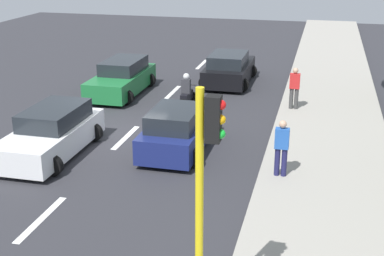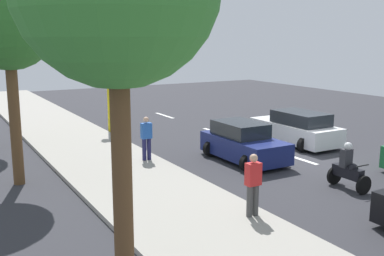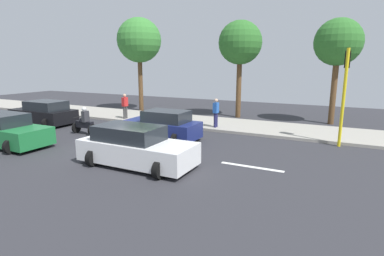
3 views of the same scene
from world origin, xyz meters
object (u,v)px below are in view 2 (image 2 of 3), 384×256
(pedestrian_by_tree, at_px, (146,137))
(motorcycle, at_px, (348,170))
(street_tree_south, at_px, (8,24))
(traffic_light_corner, at_px, (106,75))
(car_white, at_px, (296,128))
(car_dark_blue, at_px, (243,143))
(pedestrian_near_signal, at_px, (253,183))

(pedestrian_by_tree, bearing_deg, motorcycle, 125.99)
(street_tree_south, bearing_deg, traffic_light_corner, -128.96)
(car_white, height_order, car_dark_blue, same)
(car_white, relative_size, traffic_light_corner, 1.00)
(motorcycle, xyz_separation_m, pedestrian_by_tree, (4.36, -6.01, 0.42))
(pedestrian_by_tree, height_order, street_tree_south, street_tree_south)
(car_dark_blue, xyz_separation_m, motorcycle, (-0.85, 4.54, -0.07))
(car_white, xyz_separation_m, street_tree_south, (12.13, -0.04, 4.51))
(car_white, bearing_deg, pedestrian_near_signal, 41.21)
(car_dark_blue, distance_m, pedestrian_near_signal, 6.23)
(traffic_light_corner, distance_m, street_tree_south, 9.07)
(pedestrian_by_tree, bearing_deg, car_dark_blue, 157.37)
(traffic_light_corner, height_order, street_tree_south, street_tree_south)
(motorcycle, height_order, pedestrian_near_signal, pedestrian_near_signal)
(pedestrian_by_tree, bearing_deg, car_white, 178.14)
(car_white, height_order, pedestrian_by_tree, pedestrian_by_tree)
(traffic_light_corner, bearing_deg, car_dark_blue, 108.73)
(car_dark_blue, relative_size, motorcycle, 2.53)
(motorcycle, distance_m, pedestrian_near_signal, 4.36)
(car_white, bearing_deg, traffic_light_corner, -46.07)
(car_dark_blue, bearing_deg, traffic_light_corner, -71.27)
(pedestrian_by_tree, distance_m, traffic_light_corner, 6.92)
(car_dark_blue, relative_size, traffic_light_corner, 0.86)
(pedestrian_near_signal, bearing_deg, car_white, -138.79)
(car_dark_blue, relative_size, pedestrian_by_tree, 2.29)
(car_dark_blue, bearing_deg, car_white, -162.41)
(car_white, relative_size, pedestrian_by_tree, 2.65)
(car_dark_blue, distance_m, street_tree_south, 9.50)
(motorcycle, xyz_separation_m, pedestrian_near_signal, (4.30, 0.64, 0.42))
(pedestrian_near_signal, height_order, street_tree_south, street_tree_south)
(motorcycle, height_order, pedestrian_by_tree, pedestrian_by_tree)
(car_dark_blue, xyz_separation_m, traffic_light_corner, (2.74, -8.09, 2.22))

